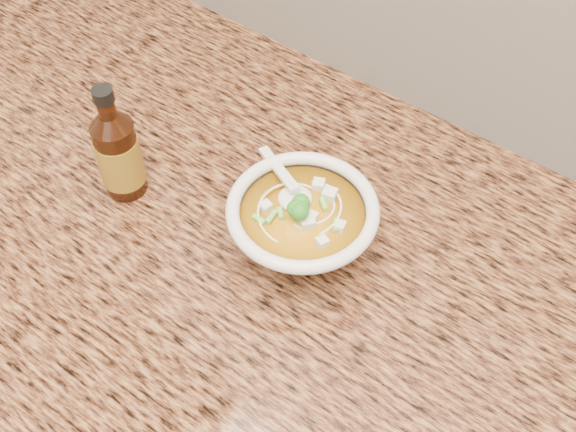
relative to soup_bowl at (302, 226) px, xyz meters
The scene contains 3 objects.
counter_slab 0.16m from the soup_bowl, ahead, with size 4.00×0.68×0.04m, color olive.
soup_bowl is the anchor object (origin of this frame).
hot_sauce_bottle 0.24m from the soup_bowl, 166.60° to the right, with size 0.07×0.07×0.16m.
Camera 1 is at (0.14, 1.28, 1.58)m, focal length 45.00 mm.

